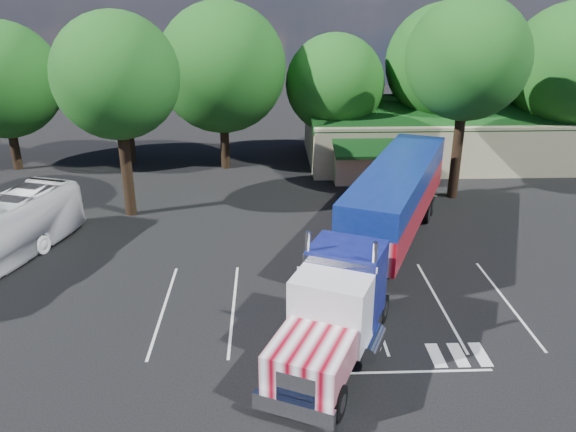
{
  "coord_description": "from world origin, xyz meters",
  "views": [
    {
      "loc": [
        -1.52,
        -28.51,
        13.51
      ],
      "look_at": [
        -0.45,
        0.24,
        2.0
      ],
      "focal_mm": 35.0,
      "sensor_mm": 36.0,
      "label": 1
    }
  ],
  "objects_px": {
    "woman": "(389,261)",
    "semi_truck": "(384,217)",
    "silver_sedan": "(437,166)",
    "bicycle": "(383,219)"
  },
  "relations": [
    {
      "from": "woman",
      "to": "silver_sedan",
      "type": "bearing_deg",
      "value": -24.41
    },
    {
      "from": "woman",
      "to": "silver_sedan",
      "type": "height_order",
      "value": "woman"
    },
    {
      "from": "silver_sedan",
      "to": "semi_truck",
      "type": "bearing_deg",
      "value": 165.77
    },
    {
      "from": "woman",
      "to": "silver_sedan",
      "type": "relative_size",
      "value": 0.5
    },
    {
      "from": "semi_truck",
      "to": "silver_sedan",
      "type": "distance_m",
      "value": 17.89
    },
    {
      "from": "woman",
      "to": "semi_truck",
      "type": "bearing_deg",
      "value": 2.41
    },
    {
      "from": "semi_truck",
      "to": "bicycle",
      "type": "distance_m",
      "value": 5.85
    },
    {
      "from": "semi_truck",
      "to": "woman",
      "type": "bearing_deg",
      "value": -62.53
    },
    {
      "from": "bicycle",
      "to": "silver_sedan",
      "type": "bearing_deg",
      "value": 29.28
    },
    {
      "from": "semi_truck",
      "to": "silver_sedan",
      "type": "height_order",
      "value": "semi_truck"
    }
  ]
}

